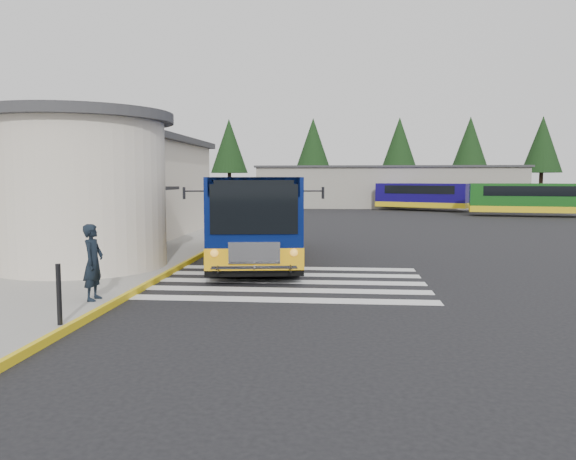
# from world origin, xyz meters

# --- Properties ---
(ground) EXTENTS (140.00, 140.00, 0.00)m
(ground) POSITION_xyz_m (0.00, 0.00, 0.00)
(ground) COLOR black
(ground) RESTS_ON ground
(sidewalk) EXTENTS (10.00, 34.00, 0.15)m
(sidewalk) POSITION_xyz_m (-9.00, 4.00, 0.07)
(sidewalk) COLOR gray
(sidewalk) RESTS_ON ground
(curb_strip) EXTENTS (0.12, 34.00, 0.16)m
(curb_strip) POSITION_xyz_m (-4.05, 4.00, 0.08)
(curb_strip) COLOR yellow
(curb_strip) RESTS_ON ground
(station_building) EXTENTS (12.70, 18.70, 4.80)m
(station_building) POSITION_xyz_m (-10.84, 6.91, 2.57)
(station_building) COLOR beige
(station_building) RESTS_ON ground
(crosswalk) EXTENTS (8.00, 5.35, 0.01)m
(crosswalk) POSITION_xyz_m (-0.50, -0.80, 0.01)
(crosswalk) COLOR silver
(crosswalk) RESTS_ON ground
(depot_building) EXTENTS (26.40, 8.40, 4.20)m
(depot_building) POSITION_xyz_m (6.00, 42.00, 2.11)
(depot_building) COLOR gray
(depot_building) RESTS_ON ground
(tree_line) EXTENTS (58.40, 4.40, 10.00)m
(tree_line) POSITION_xyz_m (6.29, 50.00, 6.77)
(tree_line) COLOR black
(tree_line) RESTS_ON ground
(transit_bus) EXTENTS (4.62, 10.77, 2.96)m
(transit_bus) POSITION_xyz_m (-1.90, 3.26, 1.42)
(transit_bus) COLOR #06144E
(transit_bus) RESTS_ON ground
(pedestrian_a) EXTENTS (0.42, 0.64, 1.75)m
(pedestrian_a) POSITION_xyz_m (-4.50, -4.25, 1.02)
(pedestrian_a) COLOR black
(pedestrian_a) RESTS_ON sidewalk
(pedestrian_b) EXTENTS (0.85, 0.98, 1.73)m
(pedestrian_b) POSITION_xyz_m (-6.29, -0.01, 1.02)
(pedestrian_b) COLOR black
(pedestrian_b) RESTS_ON sidewalk
(bollard) EXTENTS (0.10, 0.10, 1.17)m
(bollard) POSITION_xyz_m (-4.20, -6.43, 0.74)
(bollard) COLOR black
(bollard) RESTS_ON sidewalk
(far_bus_a) EXTENTS (8.48, 5.86, 2.15)m
(far_bus_a) POSITION_xyz_m (8.68, 35.70, 1.40)
(far_bus_a) COLOR #100755
(far_bus_a) RESTS_ON ground
(far_bus_b) EXTENTS (8.83, 3.91, 2.20)m
(far_bus_b) POSITION_xyz_m (15.63, 28.59, 1.43)
(far_bus_b) COLOR #144C15
(far_bus_b) RESTS_ON ground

